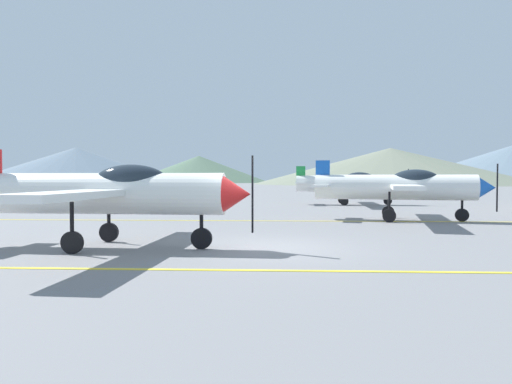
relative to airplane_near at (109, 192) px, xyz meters
The scene contains 9 objects.
ground_plane 4.53m from the airplane_near, ahead, with size 400.00×400.00×0.00m, color slate.
apron_line_near 5.42m from the airplane_near, 34.95° to the right, with size 80.00×0.16×0.01m, color yellow.
apron_line_far 9.25m from the airplane_near, 62.10° to the left, with size 80.00×0.16×0.01m, color yellow.
airplane_near is the anchor object (origin of this frame).
airplane_mid 13.20m from the airplane_near, 41.01° to the left, with size 7.85×8.95×2.68m.
airplane_far 22.72m from the airplane_near, 65.22° to the left, with size 7.78×8.96×2.68m.
hill_left 174.90m from the airplane_near, 113.77° to the left, with size 73.31×73.31×12.92m, color slate.
hill_centerleft 158.46m from the airplane_near, 98.82° to the left, with size 50.58×50.58×9.53m, color #4C6651.
hill_centerright 127.47m from the airplane_near, 73.78° to the left, with size 76.74×76.74×10.08m, color slate.
Camera 1 is at (0.33, -12.81, 1.92)m, focal length 33.41 mm.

